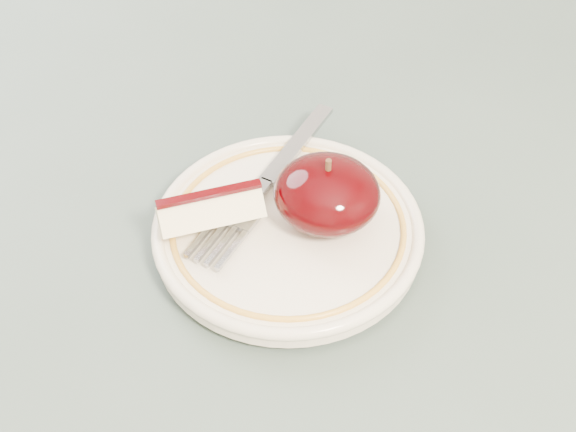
% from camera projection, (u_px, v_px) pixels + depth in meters
% --- Properties ---
extents(table, '(0.90, 0.90, 0.75)m').
position_uv_depth(table, '(233.00, 389.00, 0.58)').
color(table, brown).
rests_on(table, ground).
extents(plate, '(0.19, 0.19, 0.02)m').
position_uv_depth(plate, '(288.00, 230.00, 0.55)').
color(plate, beige).
rests_on(plate, table).
extents(apple_half, '(0.07, 0.07, 0.05)m').
position_uv_depth(apple_half, '(327.00, 194.00, 0.54)').
color(apple_half, black).
rests_on(apple_half, plate).
extents(apple_wedge, '(0.08, 0.06, 0.03)m').
position_uv_depth(apple_wedge, '(211.00, 211.00, 0.53)').
color(apple_wedge, '#FEEDBB').
rests_on(apple_wedge, plate).
extents(fork, '(0.06, 0.18, 0.00)m').
position_uv_depth(fork, '(266.00, 183.00, 0.57)').
color(fork, gray).
rests_on(fork, plate).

